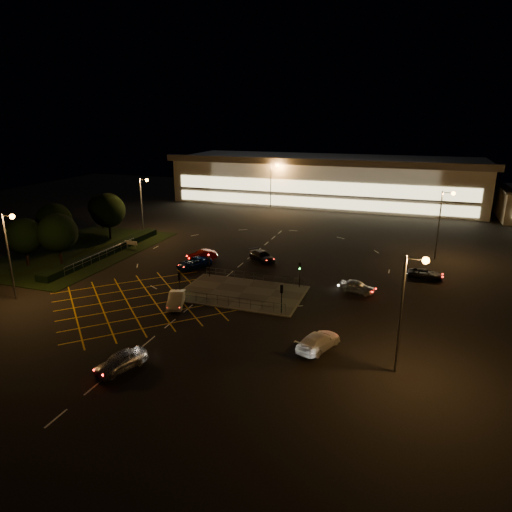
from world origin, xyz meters
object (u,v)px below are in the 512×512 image
(signal_sw, at_px, (180,280))
(car_left_blue, at_px, (194,263))
(car_circ_red, at_px, (202,255))
(car_east_grey, at_px, (425,274))
(car_near_silver, at_px, (121,361))
(car_far_dkgrey, at_px, (262,256))
(car_approach_white, at_px, (318,341))
(signal_nw, at_px, (209,260))
(signal_ne, at_px, (300,270))
(signal_se, at_px, (282,293))
(car_queue_white, at_px, (176,299))
(car_right_silver, at_px, (357,287))

(signal_sw, bearing_deg, car_left_blue, -71.32)
(car_circ_red, distance_m, car_east_grey, 30.74)
(car_near_silver, bearing_deg, car_far_dkgrey, 106.56)
(car_left_blue, relative_size, car_circ_red, 1.18)
(car_near_silver, height_order, car_approach_white, car_near_silver)
(car_east_grey, bearing_deg, signal_nw, 109.97)
(car_far_dkgrey, bearing_deg, car_left_blue, 166.30)
(signal_nw, xyz_separation_m, signal_ne, (12.00, 0.00, 0.00))
(signal_se, relative_size, car_queue_white, 0.69)
(car_near_silver, bearing_deg, signal_sw, 119.20)
(car_left_blue, relative_size, car_east_grey, 1.14)
(signal_nw, distance_m, car_far_dkgrey, 9.96)
(car_near_silver, relative_size, car_far_dkgrey, 0.91)
(car_circ_red, relative_size, car_east_grey, 0.97)
(car_near_silver, bearing_deg, car_left_blue, 123.14)
(signal_sw, distance_m, car_east_grey, 31.30)
(signal_se, xyz_separation_m, car_approach_white, (5.24, -6.21, -1.61))
(car_queue_white, bearing_deg, car_east_grey, 14.40)
(signal_ne, bearing_deg, signal_sw, -146.35)
(car_east_grey, bearing_deg, signal_ne, 122.57)
(signal_nw, relative_size, car_far_dkgrey, 0.63)
(car_far_dkgrey, bearing_deg, signal_nw, -167.04)
(car_near_silver, height_order, car_circ_red, car_near_silver)
(car_queue_white, distance_m, car_circ_red, 16.79)
(car_far_dkgrey, bearing_deg, car_east_grey, -51.96)
(signal_nw, relative_size, car_near_silver, 0.69)
(signal_ne, distance_m, car_right_silver, 7.05)
(car_east_grey, bearing_deg, signal_sw, 124.05)
(car_circ_red, bearing_deg, signal_sw, -27.56)
(signal_nw, bearing_deg, car_approach_white, -39.48)
(car_right_silver, bearing_deg, car_left_blue, 99.92)
(car_approach_white, bearing_deg, car_queue_white, 6.19)
(car_far_dkgrey, relative_size, car_right_silver, 1.19)
(signal_nw, distance_m, car_queue_white, 9.86)
(signal_se, height_order, car_left_blue, signal_se)
(signal_sw, height_order, car_east_grey, signal_sw)
(car_far_dkgrey, distance_m, car_east_grey, 22.25)
(car_far_dkgrey, bearing_deg, signal_ne, -100.07)
(signal_ne, distance_m, car_east_grey, 16.94)
(signal_ne, xyz_separation_m, car_queue_white, (-11.58, -9.72, -1.62))
(car_near_silver, height_order, car_east_grey, car_near_silver)
(car_east_grey, bearing_deg, car_circ_red, 96.04)
(car_near_silver, distance_m, car_left_blue, 26.52)
(car_queue_white, distance_m, car_right_silver, 21.22)
(car_circ_red, bearing_deg, signal_ne, 24.66)
(signal_sw, height_order, car_left_blue, signal_sw)
(signal_sw, xyz_separation_m, car_left_blue, (-3.63, 10.75, -1.66))
(signal_sw, distance_m, car_far_dkgrey, 17.44)
(car_circ_red, xyz_separation_m, car_east_grey, (30.67, 2.10, -0.09))
(signal_sw, bearing_deg, signal_nw, -90.00)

